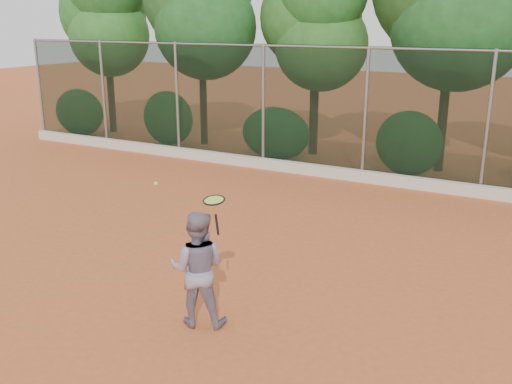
% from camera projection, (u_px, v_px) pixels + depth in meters
% --- Properties ---
extents(ground, '(80.00, 80.00, 0.00)m').
position_uv_depth(ground, '(227.00, 279.00, 9.46)').
color(ground, '#BF5C2D').
rests_on(ground, ground).
extents(concrete_curb, '(24.00, 0.20, 0.30)m').
position_uv_depth(concrete_curb, '(360.00, 176.00, 15.16)').
color(concrete_curb, beige).
rests_on(concrete_curb, ground).
extents(tennis_player, '(0.99, 0.89, 1.67)m').
position_uv_depth(tennis_player, '(197.00, 269.00, 7.87)').
color(tennis_player, gray).
rests_on(tennis_player, ground).
extents(chainlink_fence, '(24.09, 0.09, 3.50)m').
position_uv_depth(chainlink_fence, '(365.00, 111.00, 14.81)').
color(chainlink_fence, black).
rests_on(chainlink_fence, ground).
extents(foliage_backdrop, '(23.70, 3.63, 7.55)m').
position_uv_depth(foliage_backdrop, '(374.00, 10.00, 15.99)').
color(foliage_backdrop, '#462E1B').
rests_on(foliage_backdrop, ground).
extents(tennis_racket, '(0.30, 0.30, 0.54)m').
position_uv_depth(tennis_racket, '(214.00, 203.00, 7.24)').
color(tennis_racket, black).
rests_on(tennis_racket, ground).
extents(tennis_ball_in_flight, '(0.06, 0.06, 0.06)m').
position_uv_depth(tennis_ball_in_flight, '(156.00, 184.00, 8.47)').
color(tennis_ball_in_flight, '#CCF738').
rests_on(tennis_ball_in_flight, ground).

